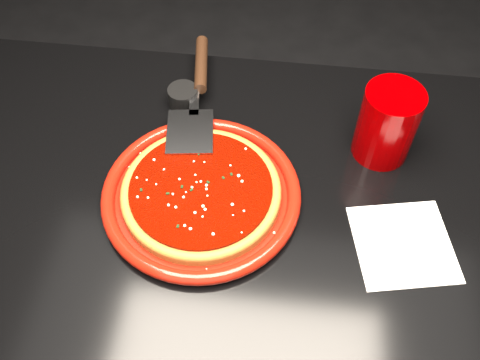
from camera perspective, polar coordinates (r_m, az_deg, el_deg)
name	(u,v)px	position (r m, az deg, el deg)	size (l,w,h in m)	color
table	(242,319)	(1.19, 0.21, -14.57)	(1.20, 0.80, 0.75)	black
plate	(201,194)	(0.87, -4.14, -1.49)	(0.33, 0.33, 0.02)	maroon
pizza_crust	(201,193)	(0.87, -4.16, -1.35)	(0.26, 0.26, 0.01)	brown
pizza_crust_rim	(201,190)	(0.87, -4.18, -1.10)	(0.26, 0.26, 0.02)	brown
pizza_sauce	(201,189)	(0.86, -4.20, -0.92)	(0.23, 0.23, 0.01)	#6D0900
parmesan_dusting	(201,186)	(0.86, -4.23, -0.67)	(0.22, 0.22, 0.01)	beige
basil_flecks	(201,187)	(0.86, -4.22, -0.71)	(0.21, 0.21, 0.00)	black
pizza_server	(197,93)	(0.98, -4.59, 9.20)	(0.10, 0.34, 0.03)	silver
cup	(387,124)	(0.93, 15.42, 5.79)	(0.10, 0.10, 0.14)	#8E0000
napkin_a	(403,244)	(0.87, 16.99, -6.56)	(0.15, 0.15, 0.00)	white
ramekin	(183,98)	(1.01, -6.07, 8.71)	(0.06, 0.06, 0.04)	black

